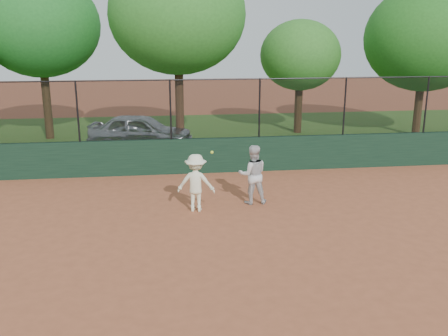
{
  "coord_description": "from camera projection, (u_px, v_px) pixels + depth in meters",
  "views": [
    {
      "loc": [
        -0.83,
        -10.51,
        4.77
      ],
      "look_at": [
        0.8,
        2.2,
        1.2
      ],
      "focal_mm": 40.0,
      "sensor_mm": 36.0,
      "label": 1
    }
  ],
  "objects": [
    {
      "name": "fence_assembly",
      "position": [
        185.0,
        108.0,
        16.56
      ],
      "size": [
        26.0,
        0.06,
        2.0
      ],
      "color": "black",
      "rests_on": "back_wall"
    },
    {
      "name": "tree_2",
      "position": [
        177.0,
        15.0,
        19.75
      ],
      "size": [
        5.47,
        4.98,
        7.7
      ],
      "color": "#4D301B",
      "rests_on": "ground"
    },
    {
      "name": "back_wall",
      "position": [
        187.0,
        156.0,
        17.0
      ],
      "size": [
        26.0,
        0.2,
        1.2
      ],
      "primitive_type": "cube",
      "color": "#183523",
      "rests_on": "ground"
    },
    {
      "name": "ground",
      "position": [
        202.0,
        245.0,
        11.42
      ],
      "size": [
        80.0,
        80.0,
        0.0
      ],
      "primitive_type": "plane",
      "color": "#A85636",
      "rests_on": "ground"
    },
    {
      "name": "parked_car",
      "position": [
        141.0,
        131.0,
        20.49
      ],
      "size": [
        4.49,
        2.55,
        1.44
      ],
      "primitive_type": "imported",
      "rotation": [
        0.0,
        0.0,
        1.36
      ],
      "color": "#A3A9AD",
      "rests_on": "ground"
    },
    {
      "name": "player_main",
      "position": [
        196.0,
        183.0,
        13.4
      ],
      "size": [
        1.11,
        0.78,
        1.71
      ],
      "color": "white",
      "rests_on": "ground"
    },
    {
      "name": "tree_4",
      "position": [
        425.0,
        38.0,
        22.06
      ],
      "size": [
        5.42,
        4.93,
        6.74
      ],
      "color": "#4D321B",
      "rests_on": "ground"
    },
    {
      "name": "player_second",
      "position": [
        253.0,
        174.0,
        13.99
      ],
      "size": [
        0.82,
        0.64,
        1.69
      ],
      "primitive_type": "imported",
      "rotation": [
        0.0,
        0.0,
        3.14
      ],
      "color": "silver",
      "rests_on": "ground"
    },
    {
      "name": "tree_3",
      "position": [
        300.0,
        56.0,
        22.95
      ],
      "size": [
        3.73,
        3.39,
        5.24
      ],
      "color": "#402A15",
      "rests_on": "ground"
    },
    {
      "name": "grass_strip",
      "position": [
        180.0,
        137.0,
        22.89
      ],
      "size": [
        36.0,
        12.0,
        0.01
      ],
      "primitive_type": "cube",
      "color": "#2D531A",
      "rests_on": "ground"
    },
    {
      "name": "tree_1",
      "position": [
        40.0,
        25.0,
        21.3
      ],
      "size": [
        5.14,
        4.67,
        7.16
      ],
      "color": "#452F18",
      "rests_on": "ground"
    }
  ]
}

